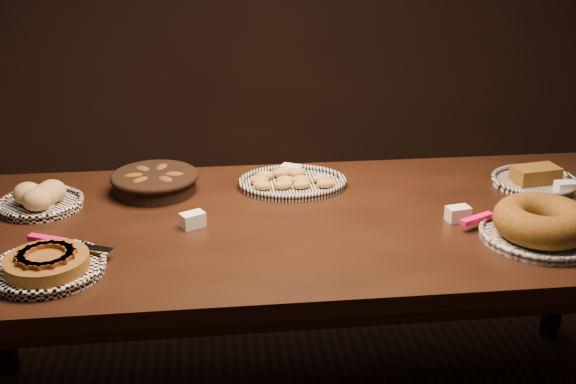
{
  "coord_description": "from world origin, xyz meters",
  "views": [
    {
      "loc": [
        -0.28,
        -2.03,
        1.67
      ],
      "look_at": [
        -0.04,
        0.05,
        0.82
      ],
      "focal_mm": 45.0,
      "sensor_mm": 36.0,
      "label": 1
    }
  ],
  "objects": [
    {
      "name": "buffet_table",
      "position": [
        0.0,
        0.0,
        0.68
      ],
      "size": [
        2.4,
        1.0,
        0.75
      ],
      "color": "black",
      "rests_on": "ground"
    },
    {
      "name": "apple_tart_plate",
      "position": [
        -0.72,
        -0.27,
        0.77
      ],
      "size": [
        0.32,
        0.33,
        0.06
      ],
      "rotation": [
        0.0,
        0.0,
        0.19
      ],
      "color": "white",
      "rests_on": "buffet_table"
    },
    {
      "name": "madeleine_platter",
      "position": [
        -0.01,
        0.27,
        0.77
      ],
      "size": [
        0.37,
        0.3,
        0.04
      ],
      "rotation": [
        0.0,
        0.0,
        -0.38
      ],
      "color": "black",
      "rests_on": "buffet_table"
    },
    {
      "name": "bundt_cake_plate",
      "position": [
        0.66,
        -0.23,
        0.8
      ],
      "size": [
        0.39,
        0.38,
        0.11
      ],
      "rotation": [
        0.0,
        0.0,
        -0.15
      ],
      "color": "black",
      "rests_on": "buffet_table"
    },
    {
      "name": "croissant_basket",
      "position": [
        -0.47,
        0.27,
        0.79
      ],
      "size": [
        0.3,
        0.3,
        0.07
      ],
      "rotation": [
        0.0,
        0.0,
        -0.01
      ],
      "color": "black",
      "rests_on": "buffet_table"
    },
    {
      "name": "bread_roll_plate",
      "position": [
        -0.83,
        0.17,
        0.78
      ],
      "size": [
        0.27,
        0.27,
        0.08
      ],
      "rotation": [
        0.0,
        0.0,
        0.24
      ],
      "color": "white",
      "rests_on": "buffet_table"
    },
    {
      "name": "loaf_plate",
      "position": [
        0.83,
        0.19,
        0.77
      ],
      "size": [
        0.29,
        0.29,
        0.07
      ],
      "rotation": [
        0.0,
        0.0,
        0.16
      ],
      "color": "black",
      "rests_on": "buffet_table"
    },
    {
      "name": "tent_cards",
      "position": [
        0.04,
        0.1,
        0.77
      ],
      "size": [
        1.79,
        0.49,
        0.04
      ],
      "color": "white",
      "rests_on": "buffet_table"
    }
  ]
}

